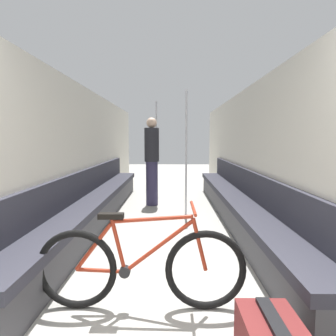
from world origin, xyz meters
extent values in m
cube|color=beige|center=(-1.42, 3.72, 1.12)|extent=(0.10, 10.63, 2.25)
cube|color=beige|center=(1.42, 3.72, 1.12)|extent=(0.10, 10.63, 2.25)
cube|color=#3D3D42|center=(-1.14, 3.67, 0.18)|extent=(0.39, 6.27, 0.36)
cube|color=#2D2D38|center=(-1.14, 3.67, 0.41)|extent=(0.46, 6.27, 0.10)
cube|color=#2D2D38|center=(-1.34, 3.67, 0.67)|extent=(0.07, 6.27, 0.41)
cube|color=#3D3D42|center=(1.14, 3.67, 0.18)|extent=(0.39, 6.27, 0.36)
cube|color=#2D2D38|center=(1.14, 3.67, 0.41)|extent=(0.46, 6.27, 0.10)
cube|color=#2D2D38|center=(1.34, 3.67, 0.67)|extent=(0.07, 6.27, 0.41)
torus|color=black|center=(-0.68, 1.15, 0.33)|extent=(0.65, 0.06, 0.65)
torus|color=black|center=(0.36, 1.15, 0.33)|extent=(0.65, 0.06, 0.65)
cylinder|color=#9E2D19|center=(-0.48, 1.15, 0.32)|extent=(0.39, 0.03, 0.05)
cylinder|color=#9E2D19|center=(-0.53, 1.15, 0.52)|extent=(0.31, 0.03, 0.40)
cylinder|color=#9E2D19|center=(-0.34, 1.15, 0.54)|extent=(0.14, 0.03, 0.46)
cylinder|color=#9E2D19|center=(-0.01, 1.15, 0.52)|extent=(0.57, 0.03, 0.45)
cylinder|color=#9E2D19|center=(-0.06, 1.15, 0.74)|extent=(0.65, 0.03, 0.08)
cylinder|color=#9E2D19|center=(0.31, 1.15, 0.54)|extent=(0.14, 0.03, 0.43)
cylinder|color=black|center=(-0.29, 1.15, 0.31)|extent=(0.09, 0.06, 0.09)
cube|color=black|center=(-0.39, 1.15, 0.77)|extent=(0.20, 0.07, 0.04)
cylinder|color=#9E2D19|center=(0.26, 1.15, 0.83)|extent=(0.02, 0.46, 0.02)
cylinder|color=gray|center=(-0.26, 5.74, 0.01)|extent=(0.08, 0.08, 0.01)
cylinder|color=silver|center=(-0.26, 5.74, 1.11)|extent=(0.04, 0.04, 2.23)
cylinder|color=gray|center=(0.35, 4.13, 0.01)|extent=(0.08, 0.08, 0.01)
cylinder|color=silver|center=(0.35, 4.13, 1.11)|extent=(0.04, 0.04, 2.23)
cylinder|color=#332D4C|center=(-0.32, 5.00, 0.46)|extent=(0.25, 0.25, 0.91)
cylinder|color=#232328|center=(-0.32, 5.00, 1.25)|extent=(0.30, 0.30, 0.69)
sphere|color=beige|center=(-0.32, 5.00, 1.70)|extent=(0.21, 0.21, 0.21)
cube|color=black|center=(0.68, 0.47, 0.33)|extent=(0.08, 0.47, 0.03)
camera|label=1|loc=(0.09, -1.16, 1.37)|focal=32.00mm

